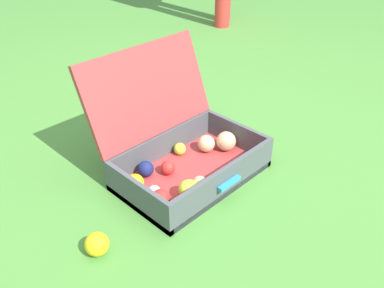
# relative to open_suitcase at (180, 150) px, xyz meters

# --- Properties ---
(ground_plane) EXTENTS (16.00, 16.00, 0.00)m
(ground_plane) POSITION_rel_open_suitcase_xyz_m (0.09, -0.12, -0.11)
(ground_plane) COLOR #4C8C38
(open_suitcase) EXTENTS (0.57, 0.52, 0.47)m
(open_suitcase) POSITION_rel_open_suitcase_xyz_m (0.00, 0.00, 0.00)
(open_suitcase) COLOR #B23838
(open_suitcase) RESTS_ON ground
(stray_ball_on_grass) EXTENTS (0.08, 0.08, 0.08)m
(stray_ball_on_grass) POSITION_rel_open_suitcase_xyz_m (-0.48, -0.12, -0.07)
(stray_ball_on_grass) COLOR yellow
(stray_ball_on_grass) RESTS_ON ground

